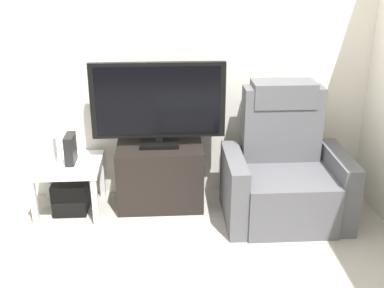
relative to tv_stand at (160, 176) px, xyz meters
The scene contains 10 objects.
ground_plane 0.90m from the tv_stand, 93.04° to the right, with size 6.40×6.40×0.00m, color #9E998E.
wall_back 1.06m from the tv_stand, 99.37° to the left, with size 6.40×0.06×2.60m, color silver.
tv_stand is the anchor object (origin of this frame).
television 0.64m from the tv_stand, 90.00° to the left, with size 1.08×0.20×0.70m.
recliner_armchair 1.04m from the tv_stand, 12.52° to the right, with size 0.98×0.78×1.08m.
side_table 0.76m from the tv_stand, behind, with size 0.54×0.54×0.44m.
subwoofer_box 0.77m from the tv_stand, behind, with size 0.27×0.27×0.27m, color black.
book_upright 0.90m from the tv_stand, behind, with size 0.04×0.12×0.24m, color white.
game_console 0.78m from the tv_stand, behind, with size 0.07×0.20×0.24m, color black.
cell_phone 1.77m from the tv_stand, 72.79° to the right, with size 0.07×0.15×0.01m, color #B7B7BC.
Camera 1 is at (0.10, -2.82, 2.04)m, focal length 44.73 mm.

